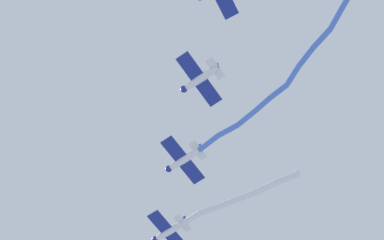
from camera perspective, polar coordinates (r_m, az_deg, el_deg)
The scene contains 5 objects.
airplane_lead at distance 81.03m, azimuth -2.41°, elevation -11.38°, with size 6.15×7.93×1.99m.
smoke_trail_lead at distance 77.38m, azimuth 4.84°, elevation -8.04°, with size 17.37×6.19×1.74m.
airplane_left_wing at distance 75.09m, azimuth -0.91°, elevation -4.10°, with size 6.15×7.92×1.99m.
smoke_trail_left_wing at distance 69.95m, azimuth 9.10°, elevation 4.19°, with size 22.23×19.50×2.74m.
airplane_right_wing at distance 70.60m, azimuth 0.78°, elevation 4.26°, with size 6.15×7.94×1.99m.
Camera 1 is at (-15.53, 45.52, 5.32)m, focal length 51.79 mm.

